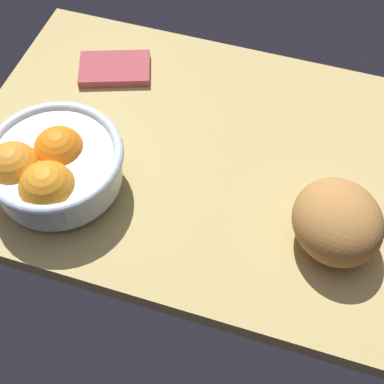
# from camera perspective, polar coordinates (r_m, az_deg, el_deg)

# --- Properties ---
(ground_plane) EXTENTS (0.73, 0.53, 0.03)m
(ground_plane) POSITION_cam_1_polar(r_m,az_deg,el_deg) (0.94, 0.29, 3.41)
(ground_plane) COLOR tan
(fruit_bowl) EXTENTS (0.21, 0.21, 0.10)m
(fruit_bowl) POSITION_cam_1_polar(r_m,az_deg,el_deg) (0.86, -13.87, 2.44)
(fruit_bowl) COLOR silver
(fruit_bowl) RESTS_ON ground
(bread_loaf) EXTENTS (0.18, 0.18, 0.10)m
(bread_loaf) POSITION_cam_1_polar(r_m,az_deg,el_deg) (0.82, 14.27, -2.89)
(bread_loaf) COLOR #B67C3E
(bread_loaf) RESTS_ON ground
(napkin_folded) EXTENTS (0.14, 0.12, 0.02)m
(napkin_folded) POSITION_cam_1_polar(r_m,az_deg,el_deg) (1.05, -7.69, 12.06)
(napkin_folded) COLOR #AB474C
(napkin_folded) RESTS_ON ground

